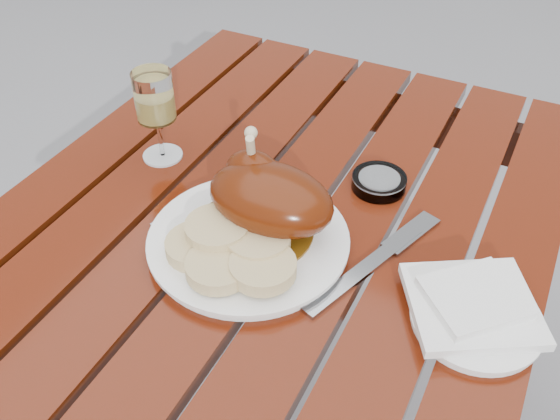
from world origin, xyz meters
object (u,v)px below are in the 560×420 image
object	(u,v)px
dinner_plate	(249,242)
wine_glass	(157,117)
table	(256,391)
side_plate	(476,320)
ashtray	(379,182)

from	to	relation	value
dinner_plate	wine_glass	world-z (taller)	wine_glass
table	side_plate	size ratio (longest dim) A/B	7.24
wine_glass	ashtray	world-z (taller)	wine_glass
table	ashtray	size ratio (longest dim) A/B	13.86
dinner_plate	ashtray	world-z (taller)	ashtray
table	wine_glass	bearing A→B (deg)	152.59
dinner_plate	side_plate	size ratio (longest dim) A/B	1.73
dinner_plate	side_plate	distance (m)	0.32
wine_glass	ashtray	distance (m)	0.37
side_plate	wine_glass	bearing A→B (deg)	167.52
wine_glass	side_plate	xyz separation A→B (m)	(0.56, -0.12, -0.07)
table	wine_glass	xyz separation A→B (m)	(-0.23, 0.12, 0.45)
table	ashtray	distance (m)	0.45
table	ashtray	world-z (taller)	ashtray
wine_glass	ashtray	xyz separation A→B (m)	(0.36, 0.08, -0.07)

